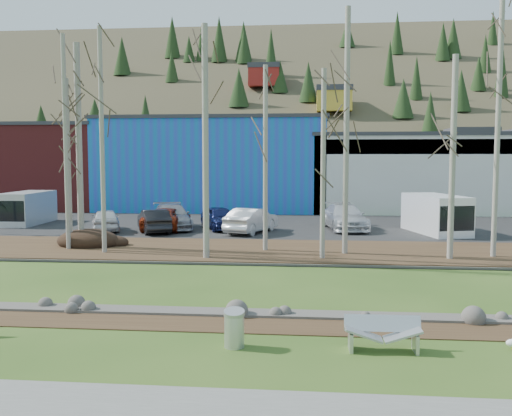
# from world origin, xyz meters

# --- Properties ---
(ground) EXTENTS (200.00, 200.00, 0.00)m
(ground) POSITION_xyz_m (0.00, 0.00, 0.00)
(ground) COLOR #2E4B17
(ground) RESTS_ON ground
(footpath) EXTENTS (80.00, 2.00, 0.04)m
(footpath) POSITION_xyz_m (0.00, -3.50, 0.02)
(footpath) COLOR slate
(footpath) RESTS_ON ground
(dirt_strip) EXTENTS (80.00, 1.80, 0.03)m
(dirt_strip) POSITION_xyz_m (0.00, 2.10, 0.01)
(dirt_strip) COLOR #382616
(dirt_strip) RESTS_ON ground
(near_bank_rocks) EXTENTS (80.00, 0.80, 0.50)m
(near_bank_rocks) POSITION_xyz_m (0.00, 3.10, 0.00)
(near_bank_rocks) COLOR #47423D
(near_bank_rocks) RESTS_ON ground
(river) EXTENTS (80.00, 8.00, 0.90)m
(river) POSITION_xyz_m (0.00, 7.20, 0.00)
(river) COLOR black
(river) RESTS_ON ground
(far_bank_rocks) EXTENTS (80.00, 0.80, 0.46)m
(far_bank_rocks) POSITION_xyz_m (0.00, 11.30, 0.00)
(far_bank_rocks) COLOR #47423D
(far_bank_rocks) RESTS_ON ground
(far_bank) EXTENTS (80.00, 7.00, 0.15)m
(far_bank) POSITION_xyz_m (0.00, 14.50, 0.07)
(far_bank) COLOR #382616
(far_bank) RESTS_ON ground
(parking_lot) EXTENTS (80.00, 14.00, 0.14)m
(parking_lot) POSITION_xyz_m (0.00, 25.00, 0.07)
(parking_lot) COLOR black
(parking_lot) RESTS_ON ground
(building_brick) EXTENTS (16.32, 12.24, 7.80)m
(building_brick) POSITION_xyz_m (-24.00, 39.00, 3.91)
(building_brick) COLOR maroon
(building_brick) RESTS_ON ground
(building_blue) EXTENTS (20.40, 12.24, 8.30)m
(building_blue) POSITION_xyz_m (-6.00, 39.00, 4.16)
(building_blue) COLOR blue
(building_blue) RESTS_ON ground
(building_white) EXTENTS (18.36, 12.24, 6.80)m
(building_white) POSITION_xyz_m (12.00, 38.98, 3.41)
(building_white) COLOR silver
(building_white) RESTS_ON ground
(hillside) EXTENTS (160.00, 72.00, 35.00)m
(hillside) POSITION_xyz_m (0.00, 84.00, 17.50)
(hillside) COLOR #383423
(hillside) RESTS_ON ground
(bench_damaged) EXTENTS (1.89, 0.66, 0.83)m
(bench_damaged) POSITION_xyz_m (4.56, 0.28, 0.42)
(bench_damaged) COLOR silver
(bench_damaged) RESTS_ON ground
(litter_bin) EXTENTS (0.54, 0.54, 0.87)m
(litter_bin) POSITION_xyz_m (0.88, 0.15, 0.44)
(litter_bin) COLOR silver
(litter_bin) RESTS_ON ground
(dirt_mound) EXTENTS (3.27, 2.31, 0.64)m
(dirt_mound) POSITION_xyz_m (-8.82, 14.88, 0.47)
(dirt_mound) COLOR black
(dirt_mound) RESTS_ON far_bank
(birch_0) EXTENTS (0.26, 0.26, 8.59)m
(birch_0) POSITION_xyz_m (-9.60, 14.46, 4.45)
(birch_0) COLOR #A3A193
(birch_0) RESTS_ON far_bank
(birch_1) EXTENTS (0.22, 0.22, 10.64)m
(birch_1) POSITION_xyz_m (-9.40, 13.79, 5.47)
(birch_1) COLOR #A3A193
(birch_1) RESTS_ON far_bank
(birch_2) EXTENTS (0.32, 0.32, 10.40)m
(birch_2) POSITION_xyz_m (-9.14, 14.80, 5.35)
(birch_2) COLOR #A3A193
(birch_2) RESTS_ON far_bank
(birch_3) EXTENTS (0.22, 0.22, 10.77)m
(birch_3) POSITION_xyz_m (-7.23, 12.96, 5.54)
(birch_3) COLOR #A3A193
(birch_3) RESTS_ON far_bank
(birch_4) EXTENTS (0.29, 0.29, 10.53)m
(birch_4) POSITION_xyz_m (-2.01, 11.93, 5.41)
(birch_4) COLOR #A3A193
(birch_4) RESTS_ON far_bank
(birch_5) EXTENTS (0.23, 0.23, 9.07)m
(birch_5) POSITION_xyz_m (0.52, 14.37, 4.69)
(birch_5) COLOR #A3A193
(birch_5) RESTS_ON far_bank
(birch_6) EXTENTS (0.23, 0.23, 8.56)m
(birch_6) POSITION_xyz_m (3.30, 12.33, 4.43)
(birch_6) COLOR #A3A193
(birch_6) RESTS_ON far_bank
(birch_7) EXTENTS (0.26, 0.26, 11.58)m
(birch_7) POSITION_xyz_m (4.41, 13.75, 5.94)
(birch_7) COLOR #A3A193
(birch_7) RESTS_ON far_bank
(birch_8) EXTENTS (0.27, 0.27, 9.14)m
(birch_8) POSITION_xyz_m (9.09, 12.75, 4.72)
(birch_8) COLOR #A3A193
(birch_8) RESTS_ON far_bank
(birch_9) EXTENTS (0.24, 0.24, 12.59)m
(birch_9) POSITION_xyz_m (11.24, 13.51, 6.44)
(birch_9) COLOR #A3A193
(birch_9) RESTS_ON far_bank
(car_0) EXTENTS (3.01, 4.45, 1.41)m
(car_0) POSITION_xyz_m (-10.02, 20.71, 0.84)
(car_0) COLOR silver
(car_0) RESTS_ON parking_lot
(car_1) EXTENTS (3.16, 4.52, 1.41)m
(car_1) POSITION_xyz_m (-6.87, 20.50, 0.85)
(car_1) COLOR black
(car_1) RESTS_ON parking_lot
(car_2) EXTENTS (2.34, 5.03, 1.39)m
(car_2) POSITION_xyz_m (-6.38, 21.76, 0.84)
(car_2) COLOR maroon
(car_2) RESTS_ON parking_lot
(car_3) EXTENTS (4.01, 5.90, 1.59)m
(car_3) POSITION_xyz_m (-6.22, 22.34, 0.93)
(car_3) COLOR gray
(car_3) RESTS_ON parking_lot
(car_4) EXTENTS (3.40, 4.64, 1.47)m
(car_4) POSITION_xyz_m (-3.05, 22.28, 0.87)
(car_4) COLOR #131A48
(car_4) RESTS_ON parking_lot
(car_5) EXTENTS (3.10, 4.90, 1.53)m
(car_5) POSITION_xyz_m (-0.85, 20.80, 0.90)
(car_5) COLOR silver
(car_5) RESTS_ON parking_lot
(car_6) EXTENTS (3.11, 5.83, 1.61)m
(car_6) POSITION_xyz_m (4.93, 22.96, 0.94)
(car_6) COLOR silver
(car_6) RESTS_ON parking_lot
(van_white) EXTENTS (3.44, 5.68, 2.32)m
(van_white) POSITION_xyz_m (10.42, 21.63, 1.30)
(van_white) COLOR white
(van_white) RESTS_ON parking_lot
(van_grey) EXTENTS (2.25, 5.11, 2.21)m
(van_grey) POSITION_xyz_m (-16.88, 23.90, 1.24)
(van_grey) COLOR #B6B9BB
(van_grey) RESTS_ON parking_lot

